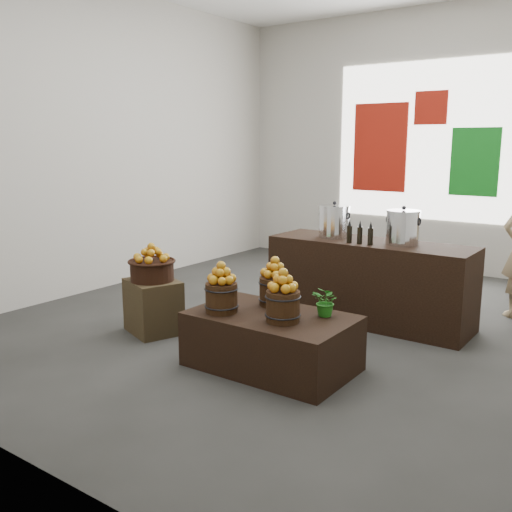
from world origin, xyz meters
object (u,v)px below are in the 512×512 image
Objects in this scene: crate at (153,306)px; display_table at (272,341)px; counter at (369,282)px; stock_pot_center at (403,228)px; stock_pot_left at (334,222)px; wicker_basket at (152,271)px.

display_table is (1.56, -0.08, -0.03)m from crate.
crate is 0.25× the size of counter.
counter is 0.73m from stock_pot_center.
stock_pot_left is 0.82m from stock_pot_center.
display_table is at bearing -3.09° from crate.
wicker_basket is at bearing -141.14° from stock_pot_center.
wicker_basket reaches higher than display_table.
counter is (0.14, 1.75, 0.21)m from display_table.
crate reaches higher than display_table.
wicker_basket is at bearing 176.89° from display_table.
crate is 2.77m from stock_pot_center.
stock_pot_center reaches higher than counter.
crate is at bearing 0.00° from wicker_basket.
wicker_basket is 2.39m from counter.
display_table is 4.13× the size of stock_pot_center.
stock_pot_center is at bearing 38.86° from crate.
stock_pot_left is at bearing 179.74° from stock_pot_center.
counter is at bearing 85.39° from display_table.
counter reaches higher than crate.
wicker_basket is 1.30× the size of stock_pot_center.
stock_pot_left is at bearing 53.20° from wicker_basket.
stock_pot_left reaches higher than counter.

